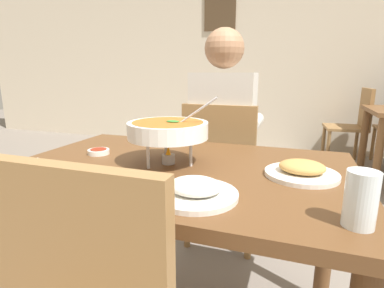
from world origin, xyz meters
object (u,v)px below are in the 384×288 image
object	(u,v)px
drink_glass	(360,202)
chair_bg_right	(354,122)
chair_diner_main	(222,168)
curry_bowl	(168,130)
appetizer_plate	(302,171)
dining_table_main	(179,193)
diner_main	(224,128)
rice_plate	(195,190)
sauce_dish	(99,151)

from	to	relation	value
drink_glass	chair_bg_right	xyz separation A→B (m)	(0.51, 3.23, -0.28)
chair_diner_main	curry_bowl	distance (m)	0.77
appetizer_plate	chair_bg_right	distance (m)	2.99
chair_bg_right	dining_table_main	bearing A→B (deg)	-109.78
chair_diner_main	chair_bg_right	distance (m)	2.47
dining_table_main	curry_bowl	xyz separation A→B (m)	(-0.05, 0.01, 0.24)
diner_main	rice_plate	xyz separation A→B (m)	(0.15, -0.99, 0.00)
appetizer_plate	chair_bg_right	world-z (taller)	chair_bg_right
drink_glass	appetizer_plate	bearing A→B (deg)	110.32
diner_main	appetizer_plate	distance (m)	0.83
diner_main	rice_plate	world-z (taller)	diner_main
dining_table_main	drink_glass	bearing A→B (deg)	-27.94
diner_main	chair_bg_right	size ratio (longest dim) A/B	1.46
dining_table_main	chair_diner_main	bearing A→B (deg)	90.00
curry_bowl	sauce_dish	bearing A→B (deg)	174.85
rice_plate	sauce_dish	xyz separation A→B (m)	(-0.53, 0.30, -0.01)
diner_main	curry_bowl	distance (m)	0.73
dining_table_main	curry_bowl	bearing A→B (deg)	164.26
appetizer_plate	curry_bowl	bearing A→B (deg)	-178.58
sauce_dish	dining_table_main	bearing A→B (deg)	-6.49
diner_main	sauce_dish	bearing A→B (deg)	-119.11
sauce_dish	chair_diner_main	bearing A→B (deg)	59.69
appetizer_plate	drink_glass	xyz separation A→B (m)	(0.12, -0.32, 0.04)
sauce_dish	drink_glass	bearing A→B (deg)	-19.72
chair_bg_right	rice_plate	bearing A→B (deg)	-105.85
dining_table_main	drink_glass	distance (m)	0.64
curry_bowl	appetizer_plate	distance (m)	0.49
chair_diner_main	rice_plate	world-z (taller)	chair_diner_main
dining_table_main	curry_bowl	size ratio (longest dim) A/B	3.79
curry_bowl	rice_plate	world-z (taller)	curry_bowl
dining_table_main	appetizer_plate	size ratio (longest dim) A/B	5.25
curry_bowl	chair_diner_main	bearing A→B (deg)	86.06
sauce_dish	chair_bg_right	world-z (taller)	chair_bg_right
chair_diner_main	diner_main	world-z (taller)	diner_main
curry_bowl	appetizer_plate	bearing A→B (deg)	1.42
appetizer_plate	chair_bg_right	size ratio (longest dim) A/B	0.27
chair_diner_main	chair_bg_right	size ratio (longest dim) A/B	1.00
chair_bg_right	chair_diner_main	bearing A→B (deg)	-115.30
sauce_dish	chair_bg_right	bearing A→B (deg)	63.52
curry_bowl	drink_glass	bearing A→B (deg)	-27.04
drink_glass	curry_bowl	bearing A→B (deg)	152.96
appetizer_plate	chair_diner_main	bearing A→B (deg)	122.48
curry_bowl	drink_glass	distance (m)	0.67
rice_plate	appetizer_plate	world-z (taller)	same
sauce_dish	drink_glass	xyz separation A→B (m)	(0.93, -0.33, 0.05)
appetizer_plate	sauce_dish	xyz separation A→B (m)	(-0.81, 0.02, -0.01)
dining_table_main	appetizer_plate	world-z (taller)	appetizer_plate
curry_bowl	rice_plate	size ratio (longest dim) A/B	1.39
chair_diner_main	sauce_dish	size ratio (longest dim) A/B	10.00
appetizer_plate	sauce_dish	bearing A→B (deg)	178.70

